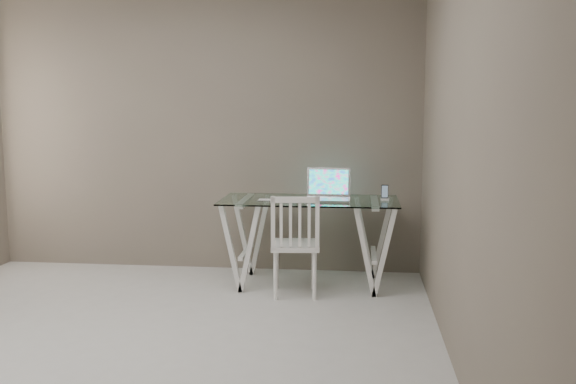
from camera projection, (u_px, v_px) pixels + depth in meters
name	position (u px, v px, depth m)	size (l,w,h in m)	color
room	(102.00, 76.00, 3.71)	(4.50, 4.52, 2.71)	#B2B0AB
desk	(309.00, 241.00, 5.49)	(1.50, 0.70, 0.75)	silver
chair	(295.00, 241.00, 5.14)	(0.42, 0.42, 0.84)	white
laptop	(328.00, 192.00, 5.45)	(0.37, 0.33, 0.26)	silver
keyboard	(272.00, 200.00, 5.38)	(0.25, 0.11, 0.01)	silver
mouse	(289.00, 200.00, 5.29)	(0.11, 0.07, 0.04)	silver
phone_dock	(385.00, 196.00, 5.41)	(0.07, 0.07, 0.13)	white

